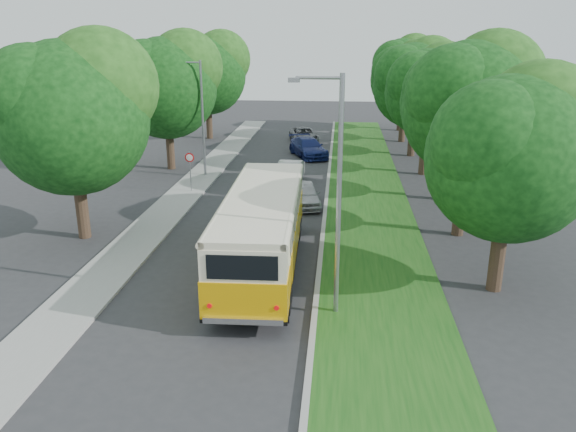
# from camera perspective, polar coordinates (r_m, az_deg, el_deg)

# --- Properties ---
(ground) EXTENTS (120.00, 120.00, 0.00)m
(ground) POSITION_cam_1_polar(r_m,az_deg,el_deg) (22.14, -6.33, -6.35)
(ground) COLOR #2D2D30
(ground) RESTS_ON ground
(curb) EXTENTS (0.20, 70.00, 0.15)m
(curb) POSITION_cam_1_polar(r_m,az_deg,el_deg) (26.32, 3.54, -2.03)
(curb) COLOR gray
(curb) RESTS_ON ground
(grass_verge) EXTENTS (4.50, 70.00, 0.13)m
(grass_verge) POSITION_cam_1_polar(r_m,az_deg,el_deg) (26.37, 8.65, -2.19)
(grass_verge) COLOR #174A13
(grass_verge) RESTS_ON ground
(sidewalk) EXTENTS (2.20, 70.00, 0.12)m
(sidewalk) POSITION_cam_1_polar(r_m,az_deg,el_deg) (27.84, -14.02, -1.45)
(sidewalk) COLOR gray
(sidewalk) RESTS_ON ground
(treeline) EXTENTS (24.27, 41.91, 9.46)m
(treeline) POSITION_cam_1_polar(r_m,az_deg,el_deg) (37.85, 3.71, 13.24)
(treeline) COLOR #332319
(treeline) RESTS_ON ground
(lamppost_near) EXTENTS (1.71, 0.16, 8.00)m
(lamppost_near) POSITION_cam_1_polar(r_m,az_deg,el_deg) (17.85, 4.92, 2.58)
(lamppost_near) COLOR gray
(lamppost_near) RESTS_ON ground
(lamppost_far) EXTENTS (1.71, 0.16, 7.50)m
(lamppost_far) POSITION_cam_1_polar(r_m,az_deg,el_deg) (37.15, -8.83, 10.17)
(lamppost_far) COLOR gray
(lamppost_far) RESTS_ON ground
(warning_sign) EXTENTS (0.56, 0.10, 2.50)m
(warning_sign) POSITION_cam_1_polar(r_m,az_deg,el_deg) (33.70, -9.94, 5.14)
(warning_sign) COLOR gray
(warning_sign) RESTS_ON ground
(vintage_bus) EXTENTS (3.12, 11.06, 3.26)m
(vintage_bus) POSITION_cam_1_polar(r_m,az_deg,el_deg) (22.17, -2.63, -1.66)
(vintage_bus) COLOR #E7A207
(vintage_bus) RESTS_ON ground
(car_silver) EXTENTS (2.19, 4.06, 1.31)m
(car_silver) POSITION_cam_1_polar(r_m,az_deg,el_deg) (30.97, 1.68, 2.24)
(car_silver) COLOR #ACACB0
(car_silver) RESTS_ON ground
(car_white) EXTENTS (1.70, 4.22, 1.36)m
(car_white) POSITION_cam_1_polar(r_m,az_deg,el_deg) (35.59, 0.14, 4.40)
(car_white) COLOR silver
(car_white) RESTS_ON ground
(car_blue) EXTENTS (3.68, 5.31, 1.43)m
(car_blue) POSITION_cam_1_polar(r_m,az_deg,el_deg) (43.56, 2.06, 6.98)
(car_blue) COLOR navy
(car_blue) RESTS_ON ground
(car_grey) EXTENTS (3.04, 4.89, 1.26)m
(car_grey) POSITION_cam_1_polar(r_m,az_deg,el_deg) (49.44, 1.62, 8.23)
(car_grey) COLOR #5A5C62
(car_grey) RESTS_ON ground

